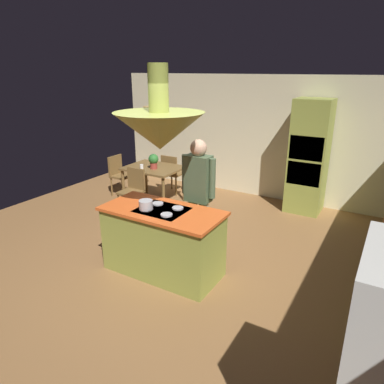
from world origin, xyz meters
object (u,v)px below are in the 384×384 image
chair_at_corner (119,173)px  potted_plant_on_table (154,161)px  person_at_island (198,191)px  chair_by_back_wall (172,171)px  kitchen_island (163,241)px  dining_table (154,172)px  cup_on_table (142,167)px  oven_tower (309,157)px  cooking_pot_on_cooktop (146,205)px  chair_facing_island (133,188)px

chair_at_corner → potted_plant_on_table: (1.02, -0.09, 0.42)m
person_at_island → chair_at_corner: 3.20m
chair_by_back_wall → person_at_island: bearing=131.7°
kitchen_island → person_at_island: bearing=75.7°
dining_table → cup_on_table: size_ratio=12.47×
oven_tower → person_at_island: (-0.93, -2.58, -0.06)m
oven_tower → cooking_pot_on_cooktop: size_ratio=11.96×
chair_by_back_wall → cooking_pot_on_cooktop: cooking_pot_on_cooktop is taller
chair_facing_island → person_at_island: bearing=-22.7°
person_at_island → chair_by_back_wall: person_at_island is taller
kitchen_island → cup_on_table: bearing=134.2°
dining_table → cup_on_table: cup_on_table is taller
cup_on_table → dining_table: bearing=59.7°
potted_plant_on_table → cup_on_table: bearing=-148.3°
chair_at_corner → cup_on_table: chair_at_corner is taller
person_at_island → cup_on_table: person_at_island is taller
chair_facing_island → cup_on_table: chair_facing_island is taller
chair_by_back_wall → cup_on_table: bearing=81.7°
chair_facing_island → cup_on_table: size_ratio=9.67×
cup_on_table → cooking_pot_on_cooktop: cooking_pot_on_cooktop is taller
dining_table → chair_at_corner: (-0.94, -0.00, -0.16)m
dining_table → chair_at_corner: bearing=-180.0°
person_at_island → cooking_pot_on_cooktop: 0.86m
potted_plant_on_table → chair_facing_island: bearing=-97.8°
potted_plant_on_table → cup_on_table: potted_plant_on_table is taller
kitchen_island → chair_at_corner: size_ratio=1.85×
cup_on_table → cooking_pot_on_cooktop: bearing=-50.3°
chair_by_back_wall → cup_on_table: 0.94m
dining_table → chair_by_back_wall: (0.00, 0.66, -0.16)m
cooking_pot_on_cooktop → chair_by_back_wall: bearing=118.1°
dining_table → chair_by_back_wall: 0.68m
chair_facing_island → kitchen_island: bearing=-40.3°
chair_facing_island → chair_by_back_wall: 1.32m
person_at_island → chair_facing_island: size_ratio=2.01×
chair_facing_island → cup_on_table: bearing=106.2°
oven_tower → chair_at_corner: size_ratio=2.47×
chair_at_corner → chair_by_back_wall: bearing=-54.9°
cup_on_table → cooking_pot_on_cooktop: (1.67, -2.01, 0.20)m
potted_plant_on_table → cooking_pot_on_cooktop: size_ratio=1.67×
oven_tower → cooking_pot_on_cooktop: oven_tower is taller
person_at_island → chair_at_corner: (-2.81, 1.44, -0.51)m
chair_facing_island → chair_by_back_wall: size_ratio=1.00×
kitchen_island → chair_at_corner: 3.37m
dining_table → chair_by_back_wall: chair_by_back_wall is taller
person_at_island → chair_by_back_wall: 2.86m
oven_tower → person_at_island: oven_tower is taller
kitchen_island → potted_plant_on_table: bearing=128.9°
chair_at_corner → cup_on_table: (0.81, -0.22, 0.30)m
person_at_island → chair_by_back_wall: bearing=131.7°
chair_by_back_wall → oven_tower: bearing=-170.2°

